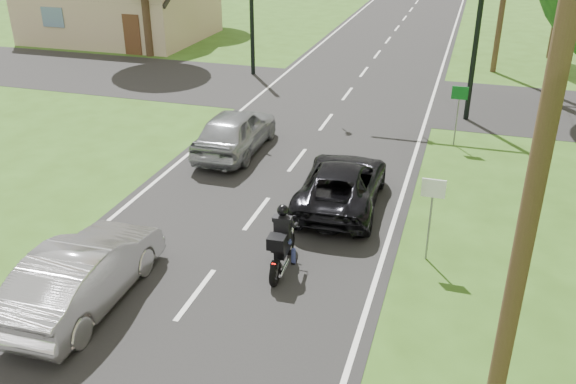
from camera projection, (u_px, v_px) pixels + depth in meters
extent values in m
plane|color=#305217|center=(196.00, 295.00, 13.41)|extent=(140.00, 140.00, 0.00)
cube|color=black|center=(313.00, 140.00, 22.02)|extent=(8.00, 100.00, 0.01)
cube|color=black|center=(347.00, 94.00, 27.19)|extent=(60.00, 7.00, 0.01)
torus|color=black|center=(290.00, 243.00, 14.82)|extent=(0.15, 0.60, 0.59)
torus|color=black|center=(275.00, 273.00, 13.65)|extent=(0.17, 0.65, 0.64)
cube|color=black|center=(284.00, 246.00, 14.20)|extent=(0.29, 0.86, 0.27)
sphere|color=black|center=(286.00, 235.00, 14.33)|extent=(0.30, 0.30, 0.30)
cube|color=black|center=(280.00, 246.00, 13.86)|extent=(0.32, 0.50, 0.09)
cube|color=#FF0C07|center=(274.00, 264.00, 13.44)|extent=(0.09, 0.03, 0.04)
cylinder|color=silver|center=(284.00, 268.00, 13.86)|extent=(0.11, 0.72, 0.08)
cylinder|color=black|center=(288.00, 226.00, 14.41)|extent=(0.56, 0.06, 0.03)
cube|color=black|center=(277.00, 242.00, 13.51)|extent=(0.41, 0.37, 0.29)
cube|color=black|center=(282.00, 228.00, 13.85)|extent=(0.37, 0.21, 0.54)
sphere|color=black|center=(283.00, 210.00, 13.72)|extent=(0.27, 0.27, 0.27)
cylinder|color=navy|center=(278.00, 254.00, 14.54)|extent=(0.11, 0.11, 0.40)
cylinder|color=navy|center=(294.00, 256.00, 14.45)|extent=(0.11, 0.11, 0.40)
imported|color=black|center=(342.00, 184.00, 17.09)|extent=(2.34, 4.72, 1.29)
imported|color=silver|center=(84.00, 273.00, 12.84)|extent=(1.67, 4.48, 1.46)
imported|color=#929599|center=(235.00, 131.00, 20.64)|extent=(1.86, 4.50, 1.52)
cylinder|color=black|center=(476.00, 43.00, 22.80)|extent=(0.20, 0.20, 6.00)
cylinder|color=black|center=(252.00, 12.00, 28.99)|extent=(0.20, 0.20, 6.00)
cylinder|color=brown|center=(543.00, 144.00, 7.88)|extent=(0.28, 0.28, 10.00)
cylinder|color=slate|center=(430.00, 222.00, 14.32)|extent=(0.05, 0.05, 2.00)
cube|color=silver|center=(434.00, 188.00, 13.91)|extent=(0.55, 0.04, 0.45)
cylinder|color=slate|center=(457.00, 118.00, 21.16)|extent=(0.05, 0.05, 2.00)
cube|color=#0C591E|center=(460.00, 93.00, 20.74)|extent=(0.55, 0.04, 0.45)
cylinder|color=#332316|center=(573.00, 21.00, 24.21)|extent=(0.44, 0.44, 7.00)
cube|color=tan|center=(122.00, 11.00, 37.61)|extent=(10.00, 8.00, 3.20)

